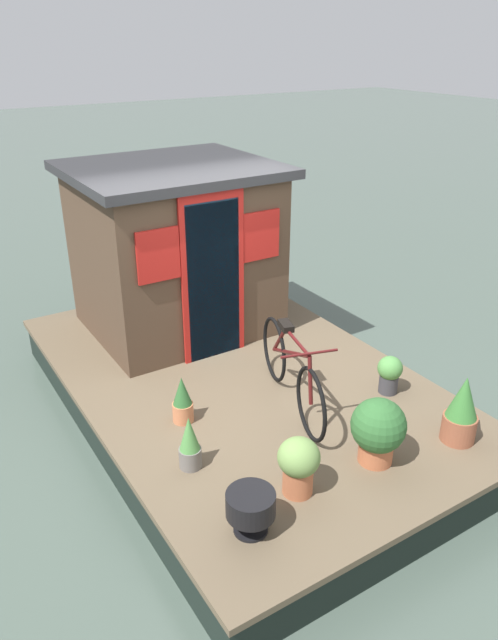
# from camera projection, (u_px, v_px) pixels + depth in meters

# --- Properties ---
(ground_plane) EXTENTS (60.00, 60.00, 0.00)m
(ground_plane) POSITION_uv_depth(u_px,v_px,m) (239.00, 410.00, 6.36)
(ground_plane) COLOR #47564C
(houseboat_deck) EXTENTS (4.96, 3.14, 0.44)m
(houseboat_deck) POSITION_uv_depth(u_px,v_px,m) (239.00, 392.00, 6.26)
(houseboat_deck) COLOR brown
(houseboat_deck) RESTS_ON ground_plane
(houseboat_cabin) EXTENTS (1.93, 2.16, 1.90)m
(houseboat_cabin) POSITION_uv_depth(u_px,v_px,m) (175.00, 249.00, 6.79)
(houseboat_cabin) COLOR #4C3828
(houseboat_cabin) RESTS_ON houseboat_deck
(bicycle) EXTENTS (1.61, 0.62, 0.79)m
(bicycle) POSITION_uv_depth(u_px,v_px,m) (291.00, 371.00, 5.51)
(bicycle) COLOR black
(bicycle) RESTS_ON houseboat_deck
(potted_plant_basil) EXTENTS (0.19, 0.19, 0.45)m
(potted_plant_basil) POSITION_uv_depth(u_px,v_px,m) (182.00, 400.00, 5.34)
(potted_plant_basil) COLOR #C6754C
(potted_plant_basil) RESTS_ON houseboat_deck
(potted_plant_ivy) EXTENTS (0.45, 0.45, 0.57)m
(potted_plant_ivy) POSITION_uv_depth(u_px,v_px,m) (378.00, 429.00, 4.79)
(potted_plant_ivy) COLOR #B2603D
(potted_plant_ivy) RESTS_ON houseboat_deck
(potted_plant_rosemary) EXTENTS (0.32, 0.32, 0.48)m
(potted_plant_rosemary) POSITION_uv_depth(u_px,v_px,m) (299.00, 464.00, 4.48)
(potted_plant_rosemary) COLOR #B2603D
(potted_plant_rosemary) RESTS_ON houseboat_deck
(potted_plant_succulent) EXTENTS (0.29, 0.29, 0.62)m
(potted_plant_succulent) POSITION_uv_depth(u_px,v_px,m) (462.00, 411.00, 5.05)
(potted_plant_succulent) COLOR #935138
(potted_plant_succulent) RESTS_ON houseboat_deck
(potted_plant_geranium) EXTENTS (0.24, 0.24, 0.38)m
(potted_plant_geranium) POSITION_uv_depth(u_px,v_px,m) (390.00, 373.00, 5.77)
(potted_plant_geranium) COLOR #38383D
(potted_plant_geranium) RESTS_ON houseboat_deck
(potted_plant_fern) EXTENTS (0.18, 0.18, 0.47)m
(potted_plant_fern) POSITION_uv_depth(u_px,v_px,m) (190.00, 444.00, 4.77)
(potted_plant_fern) COLOR slate
(potted_plant_fern) RESTS_ON houseboat_deck
(charcoal_grill) EXTENTS (0.35, 0.35, 0.33)m
(charcoal_grill) POSITION_uv_depth(u_px,v_px,m) (251.00, 506.00, 4.14)
(charcoal_grill) COLOR black
(charcoal_grill) RESTS_ON houseboat_deck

